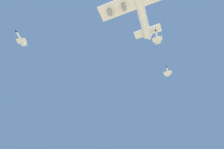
% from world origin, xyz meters
% --- Properties ---
extents(chase_jet_left_wing, '(11.08, 14.16, 4.00)m').
position_xyz_m(chase_jet_left_wing, '(51.15, -11.54, 122.66)').
color(chase_jet_left_wing, silver).
extents(chase_jet_right_wing, '(12.69, 12.98, 4.00)m').
position_xyz_m(chase_jet_right_wing, '(-49.36, 36.87, 125.57)').
color(chase_jet_right_wing, silver).
extents(chase_jet_trailing, '(12.57, 13.09, 4.00)m').
position_xyz_m(chase_jet_trailing, '(-83.76, 8.39, 128.66)').
color(chase_jet_trailing, silver).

